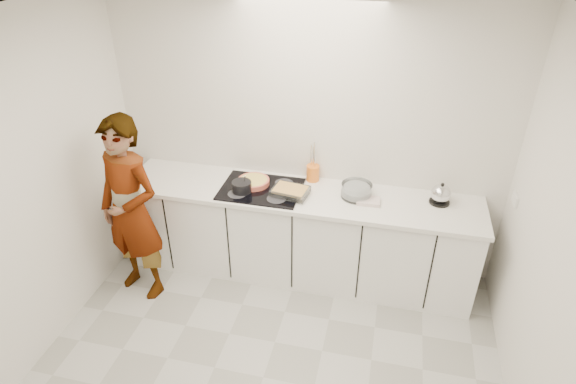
% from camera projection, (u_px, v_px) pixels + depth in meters
% --- Properties ---
extents(floor, '(3.60, 3.20, 0.00)m').
position_uv_depth(floor, '(263.00, 377.00, 3.71)').
color(floor, '#B7B7B1').
rests_on(floor, ground).
extents(ceiling, '(3.60, 3.20, 0.00)m').
position_uv_depth(ceiling, '(249.00, 32.00, 2.37)').
color(ceiling, white).
rests_on(ceiling, wall_back).
extents(wall_back, '(3.60, 0.00, 2.60)m').
position_uv_depth(wall_back, '(307.00, 139.00, 4.37)').
color(wall_back, silver).
rests_on(wall_back, ground).
extents(wall_left, '(0.00, 3.20, 2.60)m').
position_uv_depth(wall_left, '(13.00, 207.00, 3.39)').
color(wall_left, silver).
rests_on(wall_left, ground).
extents(wall_right, '(0.02, 3.20, 2.60)m').
position_uv_depth(wall_right, '(566.00, 285.00, 2.71)').
color(wall_right, silver).
rests_on(wall_right, ground).
extents(base_cabinets, '(3.20, 0.58, 0.87)m').
position_uv_depth(base_cabinets, '(299.00, 236.00, 4.55)').
color(base_cabinets, white).
rests_on(base_cabinets, floor).
extents(countertop, '(3.24, 0.64, 0.04)m').
position_uv_depth(countertop, '(299.00, 195.00, 4.32)').
color(countertop, white).
rests_on(countertop, base_cabinets).
extents(hob, '(0.72, 0.54, 0.01)m').
position_uv_depth(hob, '(261.00, 189.00, 4.36)').
color(hob, black).
rests_on(hob, countertop).
extents(tart_dish, '(0.35, 0.35, 0.05)m').
position_uv_depth(tart_dish, '(253.00, 181.00, 4.41)').
color(tart_dish, '#D05C48').
rests_on(tart_dish, hob).
extents(saucepan, '(0.22, 0.22, 0.17)m').
position_uv_depth(saucepan, '(242.00, 187.00, 4.28)').
color(saucepan, black).
rests_on(saucepan, hob).
extents(baking_dish, '(0.34, 0.27, 0.06)m').
position_uv_depth(baking_dish, '(290.00, 191.00, 4.25)').
color(baking_dish, silver).
rests_on(baking_dish, hob).
extents(mixing_bowl, '(0.27, 0.27, 0.13)m').
position_uv_depth(mixing_bowl, '(356.00, 191.00, 4.23)').
color(mixing_bowl, silver).
rests_on(mixing_bowl, countertop).
extents(tea_towel, '(0.20, 0.15, 0.03)m').
position_uv_depth(tea_towel, '(368.00, 201.00, 4.16)').
color(tea_towel, white).
rests_on(tea_towel, countertop).
extents(kettle, '(0.22, 0.22, 0.20)m').
position_uv_depth(kettle, '(441.00, 195.00, 4.13)').
color(kettle, black).
rests_on(kettle, countertop).
extents(utensil_crock, '(0.14, 0.14, 0.15)m').
position_uv_depth(utensil_crock, '(313.00, 173.00, 4.47)').
color(utensil_crock, orange).
rests_on(utensil_crock, countertop).
extents(cook, '(0.72, 0.57, 1.73)m').
position_uv_depth(cook, '(131.00, 211.00, 4.14)').
color(cook, white).
rests_on(cook, floor).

